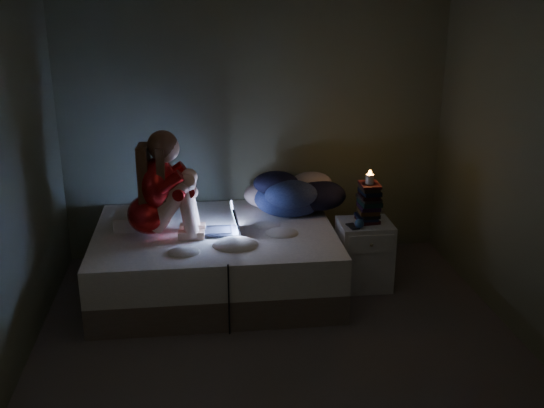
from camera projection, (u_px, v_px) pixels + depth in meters
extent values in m
cube|color=#4C4745|center=(282.00, 355.00, 4.57)|extent=(3.60, 3.80, 0.02)
cube|color=#5B624D|center=(255.00, 122.00, 5.94)|extent=(3.60, 0.02, 2.60)
cube|color=#5B624D|center=(352.00, 331.00, 2.35)|extent=(3.60, 0.02, 2.60)
cube|color=#5B624D|center=(544.00, 172.00, 4.35)|extent=(0.02, 3.80, 2.60)
cube|color=white|center=(139.00, 220.00, 5.43)|extent=(0.40, 0.28, 0.12)
cube|color=silver|center=(364.00, 254.00, 5.52)|extent=(0.45, 0.40, 0.59)
cylinder|color=beige|center=(370.00, 181.00, 5.33)|extent=(0.07, 0.07, 0.08)
cube|color=black|center=(353.00, 226.00, 5.32)|extent=(0.10, 0.15, 0.01)
sphere|color=navy|center=(359.00, 224.00, 5.29)|extent=(0.08, 0.08, 0.08)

